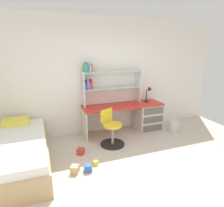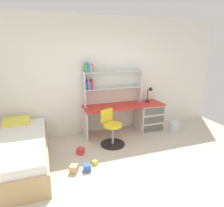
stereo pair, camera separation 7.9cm
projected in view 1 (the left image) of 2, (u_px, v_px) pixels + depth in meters
ground_plane at (149, 182)px, 3.14m from camera, size 6.15×5.40×0.02m
room_shell at (56, 87)px, 3.43m from camera, size 6.15×5.40×2.74m
desk at (142, 115)px, 5.04m from camera, size 1.96×0.57×0.70m
bookshelf_hutch at (105, 81)px, 4.64m from camera, size 1.42×0.22×1.01m
desk_lamp at (149, 92)px, 5.00m from camera, size 0.20×0.17×0.38m
swivel_chair at (112, 131)px, 4.25m from camera, size 0.52×0.52×0.77m
bed_platform at (14, 154)px, 3.44m from camera, size 1.12×2.07×0.64m
waste_bin at (173, 126)px, 5.00m from camera, size 0.26×0.26×0.26m
toy_block_natural_0 at (75, 169)px, 3.33m from camera, size 0.17×0.17×0.13m
toy_block_red_1 at (81, 151)px, 3.91m from camera, size 0.17×0.17×0.12m
toy_block_yellow_2 at (96, 163)px, 3.56m from camera, size 0.09×0.09×0.08m
toy_block_blue_3 at (88, 168)px, 3.37m from camera, size 0.13×0.13×0.12m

